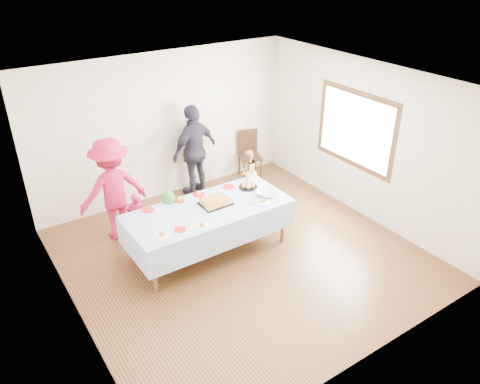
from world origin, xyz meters
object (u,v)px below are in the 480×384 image
Objects in this scene: birthday_cake at (216,202)px; adult_left at (113,189)px; dining_chair at (249,151)px; party_table at (208,211)px.

adult_left reaches higher than birthday_cake.
dining_chair is 0.56× the size of adult_left.
party_table is at bearing 128.46° from adult_left.
party_table is 1.62m from adult_left.
adult_left is (-1.18, 1.20, 0.03)m from birthday_cake.
adult_left is (-3.10, -0.66, 0.32)m from dining_chair.
dining_chair reaches higher than party_table.
birthday_cake is 1.68m from adult_left.
party_table is at bearing -120.02° from dining_chair.
dining_chair is at bearing 42.53° from party_table.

